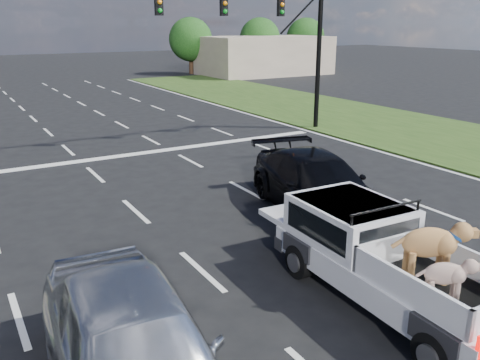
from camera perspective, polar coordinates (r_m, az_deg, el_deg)
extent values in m
plane|color=black|center=(11.39, 3.67, -8.11)|extent=(160.00, 160.00, 0.00)
cube|color=silver|center=(15.81, -14.04, -1.20)|extent=(0.12, 60.00, 0.01)
cube|color=silver|center=(17.05, -2.76, 0.67)|extent=(0.12, 60.00, 0.01)
cube|color=silver|center=(18.87, 6.68, 2.21)|extent=(0.12, 60.00, 0.01)
cube|color=silver|center=(21.15, 14.40, 3.42)|extent=(0.15, 60.00, 0.01)
cube|color=silver|center=(19.98, -12.63, 2.75)|extent=(17.00, 0.45, 0.01)
cube|color=#234013|center=(24.25, 21.52, 4.54)|extent=(8.00, 60.00, 0.06)
cylinder|color=black|center=(24.50, 8.83, 13.86)|extent=(0.22, 0.22, 7.00)
cube|color=black|center=(23.15, 4.61, 19.02)|extent=(0.30, 0.18, 0.95)
cube|color=black|center=(21.67, -1.83, 19.19)|extent=(0.30, 0.18, 0.95)
cube|color=black|center=(20.47, -9.12, 19.10)|extent=(0.30, 0.18, 0.95)
cube|color=tan|center=(50.88, 2.77, 13.79)|extent=(12.00, 7.00, 3.60)
cylinder|color=#332114|center=(51.49, -5.51, 12.97)|extent=(0.44, 0.44, 2.16)
sphere|color=#143C10|center=(51.37, -5.58, 15.44)|extent=(4.20, 4.20, 4.20)
cylinder|color=#332114|center=(55.36, 2.21, 13.33)|extent=(0.44, 0.44, 2.16)
sphere|color=#143C10|center=(55.25, 2.24, 15.63)|extent=(4.20, 4.20, 4.20)
cylinder|color=#332114|center=(58.81, 7.27, 13.44)|extent=(0.44, 0.44, 2.16)
sphere|color=#143C10|center=(58.71, 7.36, 15.61)|extent=(4.20, 4.20, 4.20)
cylinder|color=black|center=(8.15, 21.04, -17.80)|extent=(0.28, 0.70, 0.69)
cylinder|color=black|center=(10.26, 6.72, -9.05)|extent=(0.28, 0.70, 0.69)
cylinder|color=black|center=(11.17, 13.43, -7.15)|extent=(0.28, 0.70, 0.69)
cube|color=silver|center=(9.51, 16.50, -10.21)|extent=(1.90, 4.87, 0.47)
cube|color=silver|center=(10.00, 12.26, -4.54)|extent=(1.75, 2.15, 0.78)
cube|color=black|center=(9.30, 16.39, -6.38)|extent=(1.41, 0.08, 0.56)
cylinder|color=black|center=(9.18, 16.15, -3.01)|extent=(1.64, 0.11, 0.05)
cube|color=black|center=(8.80, 21.55, -11.57)|extent=(1.70, 2.37, 0.05)
cube|color=silver|center=(8.15, 18.15, -11.49)|extent=(0.16, 2.32, 0.47)
cube|color=silver|center=(9.25, 24.89, -8.74)|extent=(0.16, 2.32, 0.47)
imported|color=silver|center=(6.98, -11.86, -18.35)|extent=(2.43, 5.14, 1.70)
imported|color=black|center=(13.49, 8.61, -0.58)|extent=(3.37, 5.76, 1.57)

